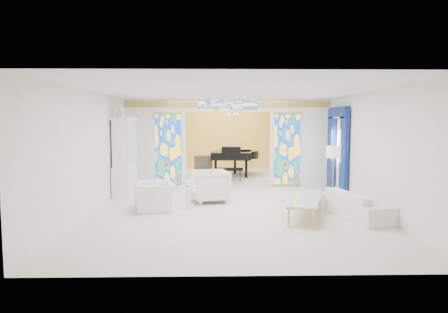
{
  "coord_description": "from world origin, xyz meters",
  "views": [
    {
      "loc": [
        -0.42,
        -11.68,
        2.28
      ],
      "look_at": [
        -0.17,
        0.2,
        1.21
      ],
      "focal_mm": 32.0,
      "sensor_mm": 36.0,
      "label": 1
    }
  ],
  "objects_px": {
    "tv_console": "(203,163)",
    "armchair_left": "(155,196)",
    "armchair_right": "(210,186)",
    "sofa": "(358,204)",
    "grand_piano": "(235,155)",
    "coffee_table": "(306,200)",
    "china_cabinet": "(125,157)"
  },
  "relations": [
    {
      "from": "tv_console",
      "to": "china_cabinet",
      "type": "bearing_deg",
      "value": -131.66
    },
    {
      "from": "grand_piano",
      "to": "armchair_left",
      "type": "bearing_deg",
      "value": -108.82
    },
    {
      "from": "armchair_left",
      "to": "coffee_table",
      "type": "bearing_deg",
      "value": 60.6
    },
    {
      "from": "armchair_left",
      "to": "grand_piano",
      "type": "height_order",
      "value": "grand_piano"
    },
    {
      "from": "china_cabinet",
      "to": "tv_console",
      "type": "bearing_deg",
      "value": 49.93
    },
    {
      "from": "armchair_right",
      "to": "sofa",
      "type": "distance_m",
      "value": 4.0
    },
    {
      "from": "armchair_right",
      "to": "tv_console",
      "type": "distance_m",
      "value": 3.97
    },
    {
      "from": "sofa",
      "to": "grand_piano",
      "type": "xyz_separation_m",
      "value": [
        -2.6,
        6.18,
        0.64
      ]
    },
    {
      "from": "china_cabinet",
      "to": "sofa",
      "type": "distance_m",
      "value": 6.93
    },
    {
      "from": "armchair_right",
      "to": "grand_piano",
      "type": "height_order",
      "value": "grand_piano"
    },
    {
      "from": "china_cabinet",
      "to": "sofa",
      "type": "xyz_separation_m",
      "value": [
        6.17,
        -3.05,
        -0.86
      ]
    },
    {
      "from": "armchair_right",
      "to": "grand_piano",
      "type": "distance_m",
      "value": 4.44
    },
    {
      "from": "armchair_right",
      "to": "sofa",
      "type": "relative_size",
      "value": 0.47
    },
    {
      "from": "armchair_left",
      "to": "tv_console",
      "type": "distance_m",
      "value": 5.09
    },
    {
      "from": "china_cabinet",
      "to": "coffee_table",
      "type": "relative_size",
      "value": 1.27
    },
    {
      "from": "china_cabinet",
      "to": "coffee_table",
      "type": "height_order",
      "value": "china_cabinet"
    },
    {
      "from": "china_cabinet",
      "to": "armchair_left",
      "type": "bearing_deg",
      "value": -60.52
    },
    {
      "from": "coffee_table",
      "to": "armchair_right",
      "type": "bearing_deg",
      "value": 140.16
    },
    {
      "from": "tv_console",
      "to": "armchair_left",
      "type": "bearing_deg",
      "value": -104.05
    },
    {
      "from": "china_cabinet",
      "to": "sofa",
      "type": "bearing_deg",
      "value": -26.32
    },
    {
      "from": "china_cabinet",
      "to": "grand_piano",
      "type": "distance_m",
      "value": 4.75
    },
    {
      "from": "sofa",
      "to": "tv_console",
      "type": "bearing_deg",
      "value": 20.81
    },
    {
      "from": "armchair_right",
      "to": "tv_console",
      "type": "bearing_deg",
      "value": 170.2
    },
    {
      "from": "armchair_right",
      "to": "sofa",
      "type": "bearing_deg",
      "value": 47.94
    },
    {
      "from": "armchair_right",
      "to": "tv_console",
      "type": "height_order",
      "value": "tv_console"
    },
    {
      "from": "china_cabinet",
      "to": "tv_console",
      "type": "relative_size",
      "value": 3.46
    },
    {
      "from": "sofa",
      "to": "coffee_table",
      "type": "bearing_deg",
      "value": 79.15
    },
    {
      "from": "armchair_left",
      "to": "tv_console",
      "type": "height_order",
      "value": "tv_console"
    },
    {
      "from": "armchair_left",
      "to": "grand_piano",
      "type": "bearing_deg",
      "value": 140.69
    },
    {
      "from": "grand_piano",
      "to": "tv_console",
      "type": "bearing_deg",
      "value": -158.96
    },
    {
      "from": "tv_console",
      "to": "armchair_right",
      "type": "bearing_deg",
      "value": -87.22
    },
    {
      "from": "china_cabinet",
      "to": "coffee_table",
      "type": "xyz_separation_m",
      "value": [
        4.92,
        -3.09,
        -0.75
      ]
    }
  ]
}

